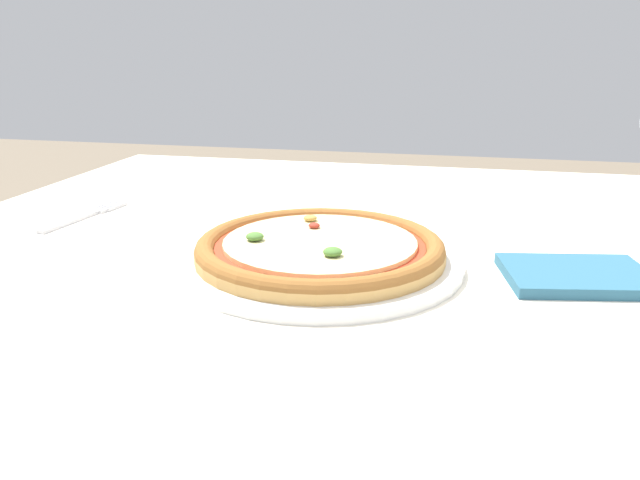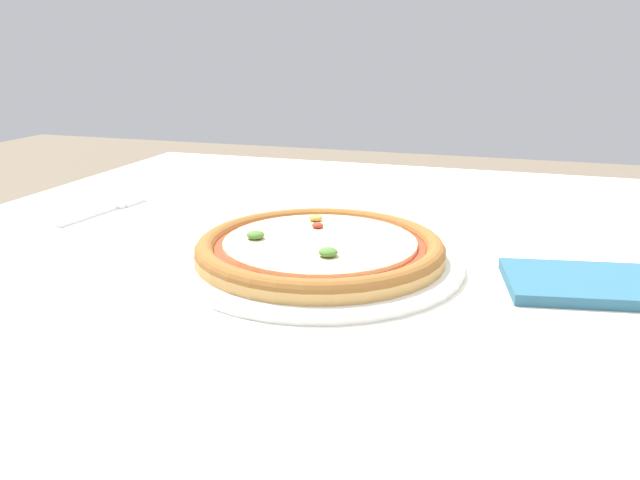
% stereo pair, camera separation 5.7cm
% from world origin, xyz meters
% --- Properties ---
extents(dining_table, '(1.36, 1.03, 0.75)m').
position_xyz_m(dining_table, '(0.00, 0.00, 0.67)').
color(dining_table, '#997047').
rests_on(dining_table, ground_plane).
extents(pizza_plate, '(0.32, 0.32, 0.04)m').
position_xyz_m(pizza_plate, '(-0.12, -0.11, 0.76)').
color(pizza_plate, white).
rests_on(pizza_plate, dining_table).
extents(fork, '(0.04, 0.17, 0.00)m').
position_xyz_m(fork, '(-0.50, 0.02, 0.75)').
color(fork, silver).
rests_on(fork, dining_table).
extents(napkin_folded, '(0.17, 0.13, 0.01)m').
position_xyz_m(napkin_folded, '(0.16, -0.09, 0.75)').
color(napkin_folded, '#2D607A').
rests_on(napkin_folded, dining_table).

